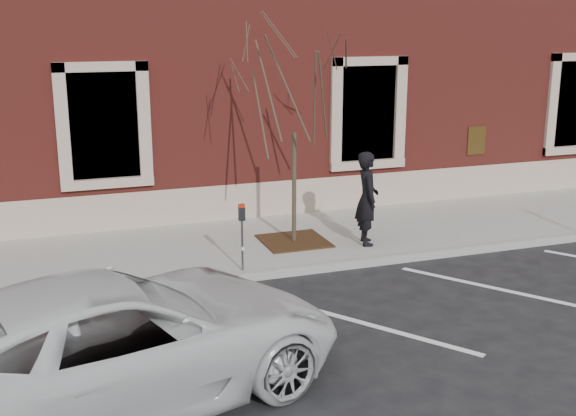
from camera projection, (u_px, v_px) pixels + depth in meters
name	position (u px, v px, depth m)	size (l,w,h in m)	color
ground	(299.00, 274.00, 13.24)	(120.00, 120.00, 0.00)	#28282B
sidewalk_near	(269.00, 243.00, 14.81)	(40.00, 3.50, 0.15)	#A9A89F
curb_near	(300.00, 271.00, 13.17)	(40.00, 0.12, 0.15)	#9E9E99
parking_stripes	(348.00, 319.00, 11.23)	(28.00, 4.40, 0.01)	silver
building_civic	(199.00, 40.00, 19.28)	(40.00, 8.62, 8.00)	maroon
man	(367.00, 198.00, 14.29)	(0.68, 0.45, 1.88)	black
parking_meter	(242.00, 225.00, 12.76)	(0.11, 0.09, 1.23)	#595B60
tree_grate	(294.00, 241.00, 14.63)	(1.29, 1.29, 0.03)	#412B14
sapling	(294.00, 101.00, 13.91)	(2.43, 2.43, 4.06)	#443329
white_truck	(113.00, 342.00, 8.59)	(2.66, 5.76, 1.60)	silver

